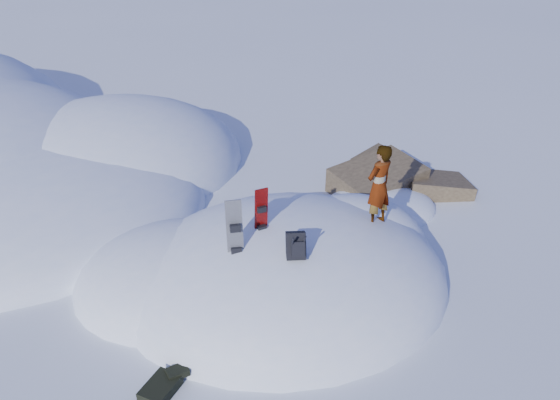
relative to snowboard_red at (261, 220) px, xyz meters
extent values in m
plane|color=white|center=(0.53, 0.03, -1.65)|extent=(120.00, 120.00, 0.00)
ellipsoid|color=white|center=(0.53, 0.03, -1.65)|extent=(7.00, 6.00, 3.00)
ellipsoid|color=white|center=(-1.67, 0.63, -1.65)|extent=(4.40, 4.00, 2.20)
ellipsoid|color=white|center=(2.33, 0.83, -1.65)|extent=(3.60, 3.20, 2.50)
ellipsoid|color=white|center=(-5.47, 5.03, -1.65)|extent=(10.00, 9.00, 2.80)
ellipsoid|color=white|center=(-2.97, 7.53, -1.65)|extent=(8.00, 8.00, 3.60)
ellipsoid|color=white|center=(-4.97, 4.03, -1.65)|extent=(6.00, 5.00, 1.80)
cube|color=brown|center=(4.13, 3.43, -1.55)|extent=(2.82, 2.41, 1.62)
cube|color=brown|center=(5.73, 3.03, -1.75)|extent=(2.16, 1.80, 1.33)
cube|color=brown|center=(4.73, 4.63, -1.65)|extent=(2.08, 2.01, 1.10)
ellipsoid|color=white|center=(3.73, 2.43, -1.65)|extent=(3.20, 2.40, 1.00)
cube|color=#B30B09|center=(0.00, 0.01, -0.02)|extent=(0.29, 0.18, 1.46)
cube|color=black|center=(0.00, -0.04, 0.27)|extent=(0.19, 0.14, 0.12)
cube|color=black|center=(0.00, -0.04, -0.16)|extent=(0.19, 0.14, 0.12)
cube|color=black|center=(-0.62, -0.50, -0.09)|extent=(0.33, 0.29, 1.65)
cube|color=black|center=(-0.62, -0.56, 0.24)|extent=(0.21, 0.14, 0.15)
cube|color=black|center=(-0.62, -0.56, -0.26)|extent=(0.21, 0.14, 0.15)
cube|color=black|center=(0.41, -1.00, -0.04)|extent=(0.44, 0.48, 0.56)
cube|color=black|center=(0.41, -1.16, -0.01)|extent=(0.28, 0.26, 0.30)
cylinder|color=black|center=(0.30, -1.14, 0.10)|extent=(0.04, 0.20, 0.37)
cylinder|color=black|center=(0.53, -1.14, 0.10)|extent=(0.04, 0.20, 0.37)
cube|color=black|center=(-2.30, -2.33, -1.54)|extent=(0.78, 0.80, 0.18)
cube|color=black|center=(-1.99, -2.12, -1.46)|extent=(0.41, 0.34, 0.12)
imported|color=slate|center=(2.51, 0.04, 0.41)|extent=(0.77, 0.66, 1.79)
camera|label=1|loc=(-2.08, -9.06, 5.48)|focal=35.00mm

